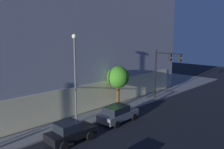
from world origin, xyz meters
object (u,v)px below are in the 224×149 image
(modern_building, at_px, (26,30))
(street_lamp_sidewalk, at_px, (75,69))
(car_grey, at_px, (118,114))
(car_black, at_px, (70,132))
(sidewalk_tree, at_px, (118,77))
(traffic_light_far_corner, at_px, (165,65))

(modern_building, height_order, street_lamp_sidewalk, modern_building)
(modern_building, relative_size, car_grey, 7.65)
(street_lamp_sidewalk, height_order, car_black, street_lamp_sidewalk)
(sidewalk_tree, relative_size, car_black, 1.20)
(modern_building, height_order, car_grey, modern_building)
(street_lamp_sidewalk, bearing_deg, modern_building, 77.79)
(street_lamp_sidewalk, bearing_deg, car_black, -134.30)
(street_lamp_sidewalk, distance_m, car_grey, 6.11)
(modern_building, xyz_separation_m, traffic_light_far_corner, (9.33, -18.74, -4.61))
(traffic_light_far_corner, height_order, car_grey, traffic_light_far_corner)
(modern_building, height_order, sidewalk_tree, modern_building)
(traffic_light_far_corner, xyz_separation_m, sidewalk_tree, (-6.67, 2.02, -1.01))
(street_lamp_sidewalk, bearing_deg, traffic_light_far_corner, -6.54)
(modern_building, relative_size, sidewalk_tree, 7.01)
(sidewalk_tree, height_order, car_black, sidewalk_tree)
(street_lamp_sidewalk, distance_m, car_black, 5.91)
(modern_building, bearing_deg, street_lamp_sidewalk, -102.21)
(modern_building, xyz_separation_m, car_black, (-6.34, -19.92, -8.47))
(sidewalk_tree, bearing_deg, street_lamp_sidewalk, -175.35)
(traffic_light_far_corner, bearing_deg, modern_building, 116.46)
(street_lamp_sidewalk, relative_size, sidewalk_tree, 1.74)
(car_grey, bearing_deg, car_black, -177.13)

